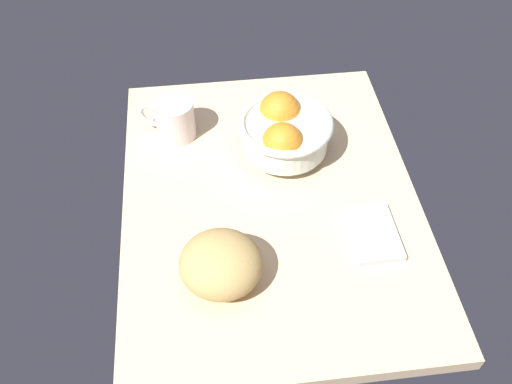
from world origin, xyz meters
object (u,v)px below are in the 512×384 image
bread_loaf (221,264)px  napkin_folded (373,233)px  fruit_bowl (284,131)px  mug (173,119)px

bread_loaf → napkin_folded: (5.78, -27.62, -3.84)cm
fruit_bowl → napkin_folded: size_ratio=1.53×
napkin_folded → fruit_bowl: bearing=29.5°
fruit_bowl → napkin_folded: (-22.91, -12.94, -5.35)cm
napkin_folded → mug: bearing=48.2°
fruit_bowl → mug: 23.16cm
mug → napkin_folded: bearing=-131.8°
napkin_folded → mug: mug is taller
fruit_bowl → napkin_folded: fruit_bowl is taller
bread_loaf → mug: 37.36cm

